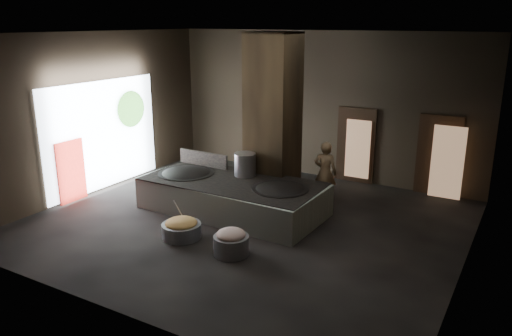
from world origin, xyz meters
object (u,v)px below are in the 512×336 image
Objects in this scene: veg_basin at (182,230)px; meat_basin at (231,245)px; wok_right at (280,192)px; hearth_platform at (233,196)px; stock_pot at (245,165)px; cook at (325,173)px; wok_left at (186,176)px.

meat_basin is at bearing -5.95° from veg_basin.
wok_right is at bearing 89.26° from meat_basin.
hearth_platform is 0.91m from stock_pot.
stock_pot is at bearing 158.96° from wok_right.
cook is 3.98m from meat_basin.
hearth_platform reaches higher than meat_basin.
wok_right is (1.35, 0.05, 0.34)m from hearth_platform.
cook is at bearing 29.04° from wok_left.
hearth_platform is at bearing -177.88° from wok_right.
stock_pot is 2.71m from veg_basin.
wok_right is at bearing 2.05° from wok_left.
wok_left is 1.66m from stock_pot.
veg_basin is 1.19× the size of meat_basin.
stock_pot is at bearing 86.00° from veg_basin.
stock_pot is 2.17m from cook.
wok_right is 1.44m from stock_pot.
veg_basin is at bearing 54.90° from cook.
wok_right is 0.80× the size of cook.
cook is (1.77, 1.22, -0.27)m from stock_pot.
meat_basin is (-0.50, -3.89, -0.65)m from cook.
wok_right is 2.25× the size of stock_pot.
wok_left is 3.50m from meat_basin.
veg_basin is (-1.48, -2.02, -0.58)m from wok_right.
hearth_platform is 3.41× the size of wok_right.
wok_left is at bearing -177.95° from wok_right.
wok_right is 1.82× the size of meat_basin.
meat_basin is (1.27, -2.67, -0.92)m from stock_pot.
veg_basin is (-0.13, -1.97, -0.24)m from hearth_platform.
hearth_platform is 1.99m from veg_basin.
wok_right is 2.57m from veg_basin.
cook reaches higher than veg_basin.
hearth_platform is 2.58m from cook.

